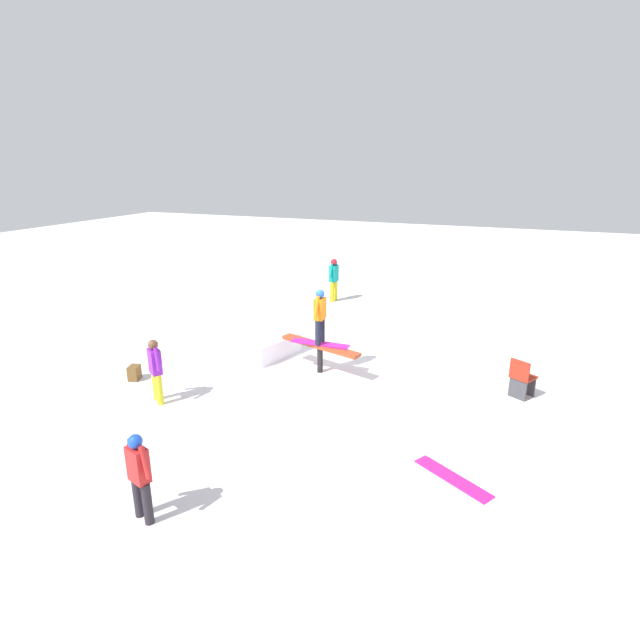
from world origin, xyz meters
The scene contains 10 objects.
ground_plane centered at (0.00, 0.00, 0.00)m, with size 60.00×60.00×0.00m, color white.
rail_feature centered at (0.00, 0.00, 0.61)m, with size 2.18×0.91×0.72m.
snow_kicker_ramp centered at (-2.03, 0.62, 0.26)m, with size 1.80×1.50×0.52m, color white.
main_rider_on_rail centered at (0.00, 0.00, 1.37)m, with size 1.42×0.66×1.33m.
bystander_red centered at (-0.40, -5.74, 0.76)m, with size 0.59×0.28×1.36m.
bystander_teal centered at (-1.91, 6.12, 0.87)m, with size 0.26×0.69×1.54m.
bystander_purple centered at (-2.59, -2.72, 0.78)m, with size 0.55×0.41×1.40m.
loose_snowboard_magenta centered at (3.56, -3.15, 0.01)m, with size 1.39×0.28×0.02m, color #D81F8E.
folding_chair centered at (4.51, 0.37, 0.41)m, with size 0.60×0.60×0.88m.
backpack_on_snow centered at (-3.85, -2.01, 0.17)m, with size 0.30×0.22×0.34m, color brown.
Camera 1 is at (4.11, -10.30, 4.88)m, focal length 28.00 mm.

